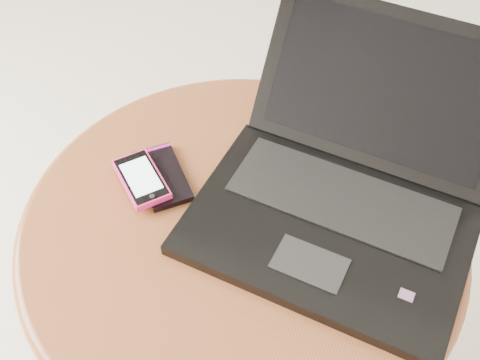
% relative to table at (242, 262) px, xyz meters
% --- Properties ---
extents(table, '(0.68, 0.68, 0.54)m').
position_rel_table_xyz_m(table, '(0.00, 0.00, 0.00)').
color(table, '#4D2916').
rests_on(table, ground).
extents(laptop, '(0.42, 0.44, 0.23)m').
position_rel_table_xyz_m(laptop, '(0.13, 0.08, 0.16)').
color(laptop, black).
rests_on(laptop, table).
extents(phone_black, '(0.13, 0.13, 0.01)m').
position_rel_table_xyz_m(phone_black, '(-0.15, 0.03, 0.12)').
color(phone_black, black).
rests_on(phone_black, table).
extents(phone_pink, '(0.12, 0.11, 0.01)m').
position_rel_table_xyz_m(phone_pink, '(-0.17, 0.00, 0.13)').
color(phone_pink, '#FF2682').
rests_on(phone_pink, phone_black).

